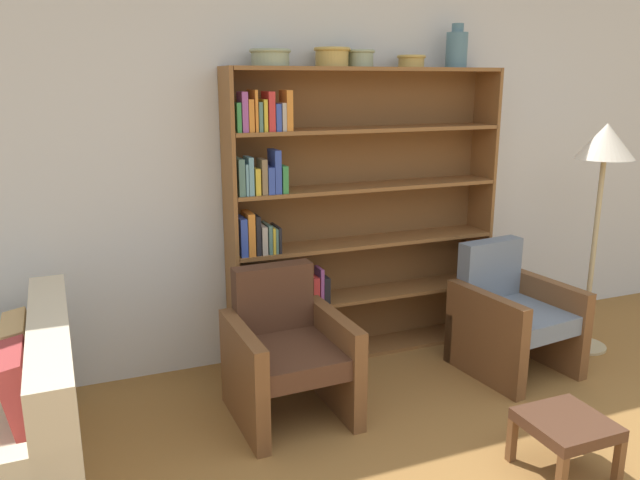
# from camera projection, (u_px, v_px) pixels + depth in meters

# --- Properties ---
(wall_back) EXTENTS (12.00, 0.06, 2.75)m
(wall_back) POSITION_uv_depth(u_px,v_px,m) (355.00, 158.00, 4.38)
(wall_back) COLOR silver
(wall_back) RESTS_ON ground
(bookshelf) EXTENTS (1.93, 0.30, 1.99)m
(bookshelf) POSITION_uv_depth(u_px,v_px,m) (341.00, 221.00, 4.26)
(bookshelf) COLOR brown
(bookshelf) RESTS_ON ground
(bowl_cream) EXTENTS (0.26, 0.26, 0.10)m
(bowl_cream) POSITION_uv_depth(u_px,v_px,m) (270.00, 56.00, 3.80)
(bowl_cream) COLOR gray
(bowl_cream) RESTS_ON bookshelf
(bowl_terracotta) EXTENTS (0.23, 0.23, 0.12)m
(bowl_terracotta) POSITION_uv_depth(u_px,v_px,m) (332.00, 56.00, 3.95)
(bowl_terracotta) COLOR tan
(bowl_terracotta) RESTS_ON bookshelf
(bowl_copper) EXTENTS (0.19, 0.19, 0.11)m
(bowl_copper) POSITION_uv_depth(u_px,v_px,m) (361.00, 57.00, 4.02)
(bowl_copper) COLOR gray
(bowl_copper) RESTS_ON bookshelf
(bowl_slate) EXTENTS (0.19, 0.19, 0.08)m
(bowl_slate) POSITION_uv_depth(u_px,v_px,m) (411.00, 60.00, 4.16)
(bowl_slate) COLOR tan
(bowl_slate) RESTS_ON bookshelf
(vase_tall) EXTENTS (0.15, 0.15, 0.29)m
(vase_tall) POSITION_uv_depth(u_px,v_px,m) (457.00, 49.00, 4.27)
(vase_tall) COLOR slate
(vase_tall) RESTS_ON bookshelf
(armchair_leather) EXTENTS (0.66, 0.70, 0.84)m
(armchair_leather) POSITION_uv_depth(u_px,v_px,m) (287.00, 353.00, 3.60)
(armchair_leather) COLOR brown
(armchair_leather) RESTS_ON ground
(armchair_cushioned) EXTENTS (0.72, 0.75, 0.84)m
(armchair_cushioned) POSITION_uv_depth(u_px,v_px,m) (511.00, 315.00, 4.18)
(armchair_cushioned) COLOR brown
(armchair_cushioned) RESTS_ON ground
(floor_lamp) EXTENTS (0.39, 0.39, 1.62)m
(floor_lamp) POSITION_uv_depth(u_px,v_px,m) (604.00, 156.00, 4.24)
(floor_lamp) COLOR tan
(floor_lamp) RESTS_ON ground
(footstool) EXTENTS (0.39, 0.39, 0.30)m
(footstool) POSITION_uv_depth(u_px,v_px,m) (566.00, 428.00, 3.07)
(footstool) COLOR brown
(footstool) RESTS_ON ground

